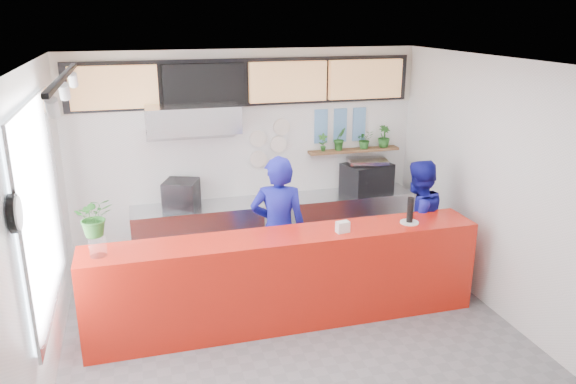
{
  "coord_description": "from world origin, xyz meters",
  "views": [
    {
      "loc": [
        -1.55,
        -5.21,
        3.47
      ],
      "look_at": [
        0.1,
        0.7,
        1.5
      ],
      "focal_mm": 35.0,
      "sensor_mm": 36.0,
      "label": 1
    }
  ],
  "objects_px": {
    "service_counter": "(287,279)",
    "staff_center": "(278,230)",
    "staff_right": "(416,224)",
    "pepper_mill": "(410,210)",
    "espresso_machine": "(367,178)",
    "panini_oven": "(181,194)"
  },
  "relations": [
    {
      "from": "espresso_machine",
      "to": "staff_center",
      "type": "height_order",
      "value": "staff_center"
    },
    {
      "from": "espresso_machine",
      "to": "pepper_mill",
      "type": "height_order",
      "value": "pepper_mill"
    },
    {
      "from": "staff_center",
      "to": "pepper_mill",
      "type": "bearing_deg",
      "value": 175.22
    },
    {
      "from": "service_counter",
      "to": "staff_right",
      "type": "relative_size",
      "value": 2.65
    },
    {
      "from": "service_counter",
      "to": "staff_right",
      "type": "distance_m",
      "value": 1.97
    },
    {
      "from": "panini_oven",
      "to": "staff_center",
      "type": "height_order",
      "value": "staff_center"
    },
    {
      "from": "staff_center",
      "to": "pepper_mill",
      "type": "xyz_separation_m",
      "value": [
        1.44,
        -0.59,
        0.33
      ]
    },
    {
      "from": "staff_right",
      "to": "pepper_mill",
      "type": "distance_m",
      "value": 0.78
    },
    {
      "from": "staff_center",
      "to": "pepper_mill",
      "type": "height_order",
      "value": "staff_center"
    },
    {
      "from": "service_counter",
      "to": "pepper_mill",
      "type": "distance_m",
      "value": 1.66
    },
    {
      "from": "service_counter",
      "to": "panini_oven",
      "type": "bearing_deg",
      "value": 118.94
    },
    {
      "from": "panini_oven",
      "to": "pepper_mill",
      "type": "bearing_deg",
      "value": -15.56
    },
    {
      "from": "espresso_machine",
      "to": "staff_right",
      "type": "relative_size",
      "value": 0.4
    },
    {
      "from": "espresso_machine",
      "to": "pepper_mill",
      "type": "relative_size",
      "value": 2.24
    },
    {
      "from": "staff_right",
      "to": "pepper_mill",
      "type": "bearing_deg",
      "value": 37.08
    },
    {
      "from": "panini_oven",
      "to": "staff_right",
      "type": "xyz_separation_m",
      "value": [
        2.88,
        -1.3,
        -0.25
      ]
    },
    {
      "from": "service_counter",
      "to": "staff_right",
      "type": "bearing_deg",
      "value": 14.73
    },
    {
      "from": "staff_center",
      "to": "staff_right",
      "type": "distance_m",
      "value": 1.84
    },
    {
      "from": "service_counter",
      "to": "panini_oven",
      "type": "relative_size",
      "value": 10.39
    },
    {
      "from": "pepper_mill",
      "to": "staff_right",
      "type": "bearing_deg",
      "value": 53.76
    },
    {
      "from": "service_counter",
      "to": "staff_center",
      "type": "distance_m",
      "value": 0.68
    },
    {
      "from": "espresso_machine",
      "to": "staff_right",
      "type": "xyz_separation_m",
      "value": [
        0.15,
        -1.3,
        -0.27
      ]
    }
  ]
}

